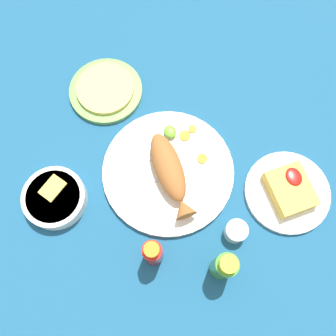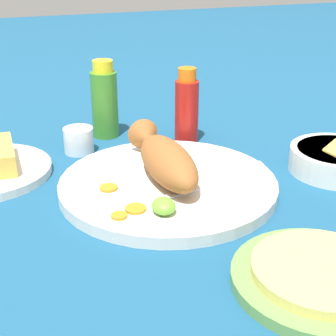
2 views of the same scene
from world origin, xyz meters
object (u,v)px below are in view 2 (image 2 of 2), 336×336
(main_plate, at_px, (168,185))
(fork_near, at_px, (216,169))
(tortilla_plate, at_px, (320,280))
(fried_fish, at_px, (165,159))
(salt_cup, at_px, (79,142))
(hot_sauce_bottle_red, at_px, (187,108))
(fork_far, at_px, (225,181))
(hot_sauce_bottle_green, at_px, (105,101))

(main_plate, relative_size, fork_near, 1.80)
(main_plate, xyz_separation_m, tortilla_plate, (0.28, 0.08, -0.00))
(fried_fish, height_order, salt_cup, fried_fish)
(hot_sauce_bottle_red, bearing_deg, main_plate, -29.01)
(fried_fish, height_order, tortilla_plate, fried_fish)
(tortilla_plate, bearing_deg, fried_fish, -164.56)
(main_plate, xyz_separation_m, fried_fish, (-0.01, 0.00, 0.04))
(hot_sauce_bottle_red, distance_m, tortilla_plate, 0.47)
(fried_fish, distance_m, fork_near, 0.09)
(fork_far, distance_m, tortilla_plate, 0.24)
(fork_near, relative_size, salt_cup, 3.46)
(hot_sauce_bottle_green, height_order, tortilla_plate, hot_sauce_bottle_green)
(main_plate, xyz_separation_m, fork_near, (-0.01, 0.09, 0.01))
(hot_sauce_bottle_red, distance_m, salt_cup, 0.21)
(fork_near, bearing_deg, fork_far, -92.46)
(fried_fish, distance_m, hot_sauce_bottle_red, 0.20)
(hot_sauce_bottle_red, relative_size, tortilla_plate, 0.70)
(fork_near, distance_m, fork_far, 0.05)
(fried_fish, xyz_separation_m, salt_cup, (-0.19, -0.10, -0.03))
(fork_far, xyz_separation_m, tortilla_plate, (0.24, 0.00, -0.01))
(fork_near, bearing_deg, salt_cup, 139.18)
(fork_near, bearing_deg, fried_fish, -178.51)
(fork_far, xyz_separation_m, hot_sauce_bottle_green, (-0.30, -0.11, 0.05))
(hot_sauce_bottle_red, height_order, hot_sauce_bottle_green, hot_sauce_bottle_green)
(hot_sauce_bottle_red, bearing_deg, fork_near, -5.86)
(fork_near, height_order, salt_cup, salt_cup)
(fork_near, height_order, hot_sauce_bottle_green, hot_sauce_bottle_green)
(fork_near, height_order, hot_sauce_bottle_red, hot_sauce_bottle_red)
(main_plate, distance_m, tortilla_plate, 0.29)
(fork_far, bearing_deg, fried_fish, 135.48)
(main_plate, relative_size, hot_sauce_bottle_green, 2.25)
(hot_sauce_bottle_green, bearing_deg, fork_far, 20.41)
(fried_fish, relative_size, hot_sauce_bottle_red, 1.58)
(fried_fish, bearing_deg, tortilla_plate, 16.25)
(fork_near, bearing_deg, hot_sauce_bottle_red, 89.24)
(main_plate, relative_size, salt_cup, 6.23)
(main_plate, bearing_deg, hot_sauce_bottle_green, -172.72)
(fried_fish, bearing_deg, hot_sauce_bottle_red, 149.79)
(fried_fish, height_order, hot_sauce_bottle_red, hot_sauce_bottle_red)
(salt_cup, relative_size, tortilla_plate, 0.27)
(hot_sauce_bottle_red, relative_size, hot_sauce_bottle_green, 0.95)
(fried_fish, distance_m, tortilla_plate, 0.31)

